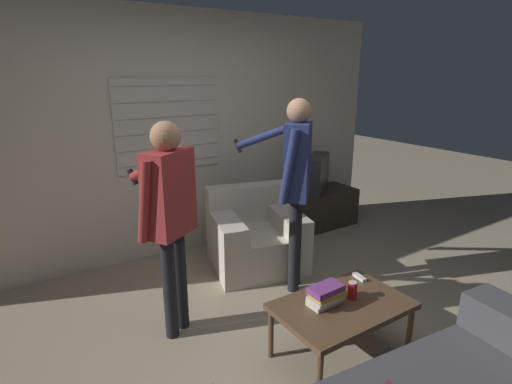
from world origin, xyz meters
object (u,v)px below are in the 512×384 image
(tv, at_px, (317,174))
(spare_remote, at_px, (359,277))
(armchair_beige, at_px, (255,236))
(book_stack, at_px, (326,295))
(person_right_standing, at_px, (296,174))
(coffee_table, at_px, (342,309))
(person_left_standing, at_px, (169,206))
(soda_can, at_px, (352,290))

(tv, bearing_deg, spare_remote, 19.78)
(armchair_beige, height_order, book_stack, armchair_beige)
(spare_remote, bearing_deg, person_right_standing, 101.70)
(coffee_table, relative_size, tv, 1.49)
(coffee_table, relative_size, book_stack, 3.49)
(person_right_standing, bearing_deg, tv, -3.05)
(book_stack, bearing_deg, coffee_table, -26.06)
(book_stack, height_order, spare_remote, book_stack)
(person_left_standing, relative_size, person_right_standing, 0.94)
(book_stack, bearing_deg, person_right_standing, 64.89)
(coffee_table, relative_size, person_left_standing, 0.56)
(tv, xyz_separation_m, person_left_standing, (-2.35, -1.10, 0.31))
(tv, height_order, person_left_standing, person_left_standing)
(spare_remote, bearing_deg, coffee_table, -144.80)
(tv, distance_m, person_left_standing, 2.61)
(person_left_standing, relative_size, book_stack, 6.18)
(coffee_table, bearing_deg, person_left_standing, 133.90)
(person_left_standing, height_order, book_stack, person_left_standing)
(person_left_standing, xyz_separation_m, spare_remote, (1.21, -0.71, -0.59))
(book_stack, bearing_deg, armchair_beige, 76.00)
(coffee_table, distance_m, spare_remote, 0.40)
(person_left_standing, height_order, soda_can, person_left_standing)
(soda_can, distance_m, spare_remote, 0.31)
(person_right_standing, xyz_separation_m, book_stack, (-0.41, -0.88, -0.60))
(armchair_beige, xyz_separation_m, soda_can, (-0.15, -1.49, 0.17))
(tv, bearing_deg, person_left_standing, -13.09)
(armchair_beige, xyz_separation_m, spare_remote, (0.10, -1.32, 0.12))
(coffee_table, distance_m, book_stack, 0.17)
(person_right_standing, relative_size, spare_remote, 12.84)
(coffee_table, xyz_separation_m, soda_can, (0.10, 0.01, 0.10))
(armchair_beige, bearing_deg, spare_remote, 108.77)
(coffee_table, relative_size, spare_remote, 6.79)
(armchair_beige, distance_m, person_right_standing, 0.96)
(book_stack, bearing_deg, spare_remote, 15.61)
(person_right_standing, bearing_deg, armchair_beige, 50.33)
(book_stack, relative_size, spare_remote, 1.95)
(armchair_beige, height_order, tv, tv)
(coffee_table, height_order, book_stack, book_stack)
(soda_can, bearing_deg, spare_remote, 33.70)
(person_left_standing, bearing_deg, coffee_table, -77.54)
(armchair_beige, height_order, person_right_standing, person_right_standing)
(armchair_beige, xyz_separation_m, coffee_table, (-0.25, -1.50, 0.06))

